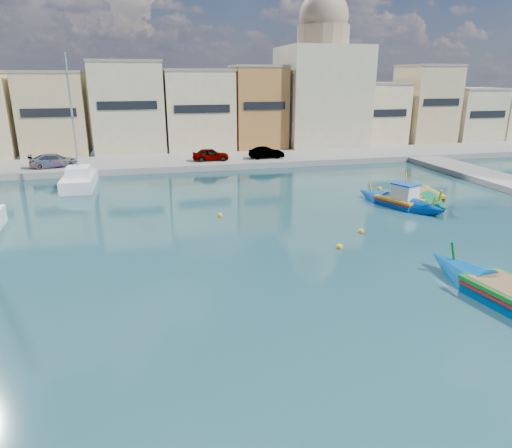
{
  "coord_description": "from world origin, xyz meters",
  "views": [
    {
      "loc": [
        -12.37,
        -16.89,
        9.04
      ],
      "look_at": [
        -6.8,
        6.0,
        1.4
      ],
      "focal_mm": 32.0,
      "sensor_mm": 36.0,
      "label": 1
    }
  ],
  "objects": [
    {
      "name": "luzzu_blue_cabin",
      "position": [
        5.37,
        11.8,
        0.33
      ],
      "size": [
        4.7,
        7.82,
        2.72
      ],
      "color": "#0040AD",
      "rests_on": "ground"
    },
    {
      "name": "luzzu_green",
      "position": [
        7.78,
        12.88,
        0.29
      ],
      "size": [
        3.62,
        8.91,
        2.73
      ],
      "color": "#0A6F40",
      "rests_on": "ground"
    },
    {
      "name": "mooring_buoys",
      "position": [
        2.32,
        6.68,
        0.08
      ],
      "size": [
        20.92,
        19.86,
        0.36
      ],
      "color": "yellow",
      "rests_on": "ground"
    },
    {
      "name": "ground",
      "position": [
        0.0,
        0.0,
        0.0
      ],
      "size": [
        160.0,
        160.0,
        0.0
      ],
      "primitive_type": "plane",
      "color": "#123138",
      "rests_on": "ground"
    },
    {
      "name": "north_quay",
      "position": [
        0.0,
        32.0,
        0.3
      ],
      "size": [
        80.0,
        8.0,
        0.6
      ],
      "primitive_type": "cube",
      "color": "gray",
      "rests_on": "ground"
    },
    {
      "name": "yacht_north",
      "position": [
        -18.01,
        25.67,
        0.46
      ],
      "size": [
        2.54,
        8.81,
        11.74
      ],
      "color": "white",
      "rests_on": "ground"
    },
    {
      "name": "north_townhouses",
      "position": [
        6.68,
        39.36,
        5.0
      ],
      "size": [
        83.2,
        7.87,
        10.19
      ],
      "color": "beige",
      "rests_on": "ground"
    },
    {
      "name": "church_block",
      "position": [
        10.0,
        40.0,
        8.41
      ],
      "size": [
        10.0,
        10.0,
        19.1
      ],
      "color": "#C2B991",
      "rests_on": "ground"
    },
    {
      "name": "parked_cars",
      "position": [
        -11.06,
        30.5,
        1.24
      ],
      "size": [
        25.57,
        2.43,
        1.31
      ],
      "color": "#4C1919",
      "rests_on": "north_quay"
    }
  ]
}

